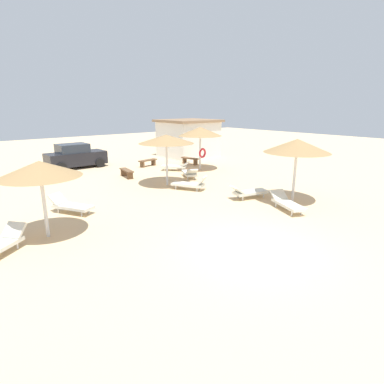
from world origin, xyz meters
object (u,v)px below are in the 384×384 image
parasol_0 (166,139)px  parked_car (75,156)px  parasol_1 (297,146)px  parasol_4 (200,132)px  lounger_5 (190,184)px  bench_0 (190,160)px  bench_1 (148,162)px  beach_cabana (188,138)px  lounger_1 (248,192)px  parasol_2 (40,169)px  lounger_4 (176,166)px  lounger_7 (70,205)px  lounger_0 (190,173)px  bench_2 (127,172)px  lounger_6 (287,203)px

parasol_0 → parked_car: (-2.11, 8.24, -1.72)m
parasol_1 → parasol_4: 8.64m
lounger_5 → bench_0: bearing=50.9°
parasol_1 → bench_1: 12.01m
beach_cabana → lounger_1: bearing=-116.6°
parasol_2 → bench_0: 14.60m
lounger_1 → bench_0: bearing=67.8°
parasol_2 → lounger_4: 12.00m
lounger_7 → bench_1: size_ratio=1.26×
lounger_1 → parked_car: size_ratio=0.49×
parasol_1 → parasol_2: 10.34m
parasol_2 → lounger_0: 10.32m
parasol_0 → parasol_4: size_ratio=1.01×
bench_1 → parasol_2: bearing=-137.0°
lounger_5 → lounger_7: bearing=177.2°
bench_0 → bench_1: same height
parasol_2 → lounger_1: bearing=-8.6°
parasol_4 → lounger_5: 5.97m
lounger_5 → bench_0: lounger_5 is taller
bench_2 → beach_cabana: bearing=27.0°
lounger_0 → bench_1: (0.08, 4.93, 0.03)m
bench_1 → bench_0: bearing=-23.5°
lounger_1 → bench_0: 9.56m
parasol_0 → bench_0: (5.09, 4.23, -2.20)m
bench_0 → bench_2: (-5.91, -1.04, 0.00)m
bench_0 → lounger_7: bearing=-153.0°
lounger_4 → bench_2: 3.62m
lounger_7 → bench_0: 12.24m
parasol_1 → beach_cabana: (4.87, 13.70, -0.98)m
parasol_2 → parked_car: 12.73m
lounger_7 → bench_1: bearing=40.6°
lounger_0 → beach_cabana: size_ratio=0.43×
lounger_5 → bench_0: (4.76, 5.85, 0.02)m
parasol_0 → lounger_5: (0.33, -1.62, -2.22)m
lounger_4 → lounger_5: size_ratio=0.97×
parasol_4 → bench_0: 3.13m
lounger_6 → bench_1: 12.33m
lounger_1 → lounger_6: (-0.08, -2.18, -0.00)m
bench_0 → bench_1: bearing=156.5°
lounger_4 → beach_cabana: bearing=43.7°
lounger_0 → beach_cabana: bearing=51.6°
bench_0 → bench_2: bearing=-170.0°
bench_2 → lounger_1: bearing=-73.6°
parasol_1 → lounger_0: bearing=94.5°
lounger_7 → bench_2: 6.73m
lounger_5 → lounger_7: (-6.15, 0.30, -0.01)m
bench_2 → parasol_1: bearing=-70.0°
parasol_2 → parasol_4: bearing=25.3°
lounger_0 → bench_2: (-2.90, 2.61, 0.03)m
lounger_0 → parked_car: size_ratio=0.49×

